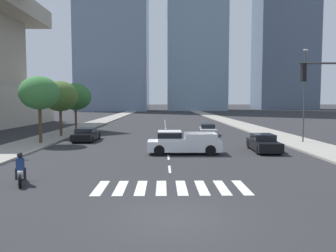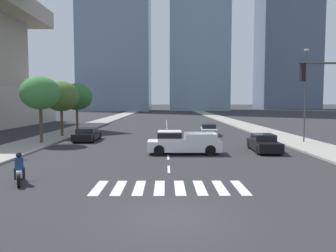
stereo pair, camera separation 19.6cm
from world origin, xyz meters
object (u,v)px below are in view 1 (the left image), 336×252
(sedan_black_2, at_px, (263,143))
(street_tree_second, at_px, (60,96))
(sedan_black_0, at_px, (86,135))
(street_tree_nearest, at_px, (39,93))
(street_tree_third, at_px, (75,97))
(sedan_silver_1, at_px, (208,130))
(street_lamp_east, at_px, (304,89))
(motorcycle_lead, at_px, (21,171))
(pickup_truck, at_px, (181,143))

(sedan_black_2, xyz_separation_m, street_tree_second, (-18.65, 10.19, 3.76))
(sedan_black_0, distance_m, street_tree_second, 6.09)
(street_tree_second, bearing_deg, sedan_black_0, -43.40)
(street_tree_nearest, height_order, street_tree_third, street_tree_third)
(street_tree_nearest, bearing_deg, sedan_silver_1, 26.45)
(sedan_black_0, distance_m, street_lamp_east, 20.80)
(motorcycle_lead, height_order, street_lamp_east, street_lamp_east)
(pickup_truck, xyz_separation_m, street_lamp_east, (11.48, 5.73, 4.12))
(street_tree_nearest, bearing_deg, sedan_black_0, 36.54)
(sedan_black_0, xyz_separation_m, sedan_silver_1, (12.56, 5.40, -0.02))
(street_tree_nearest, bearing_deg, street_tree_second, 90.00)
(pickup_truck, bearing_deg, street_tree_nearest, -23.75)
(street_tree_third, bearing_deg, pickup_truck, -54.93)
(sedan_black_2, distance_m, street_tree_third, 25.03)
(pickup_truck, xyz_separation_m, street_tree_third, (-12.20, 17.38, 3.58))
(motorcycle_lead, relative_size, street_tree_nearest, 0.35)
(pickup_truck, bearing_deg, street_lamp_east, -153.20)
(motorcycle_lead, distance_m, street_lamp_east, 24.55)
(motorcycle_lead, distance_m, sedan_black_0, 16.74)
(motorcycle_lead, height_order, street_tree_second, street_tree_second)
(sedan_black_0, bearing_deg, motorcycle_lead, -176.96)
(sedan_silver_1, bearing_deg, sedan_black_0, -62.66)
(street_tree_third, bearing_deg, sedan_silver_1, -13.89)
(motorcycle_lead, bearing_deg, street_tree_nearest, -4.33)
(sedan_black_2, bearing_deg, street_tree_second, -115.78)
(street_tree_second, bearing_deg, sedan_silver_1, 7.51)
(motorcycle_lead, bearing_deg, sedan_black_2, -76.87)
(sedan_black_2, height_order, street_lamp_east, street_lamp_east)
(sedan_black_2, height_order, street_tree_nearest, street_tree_nearest)
(motorcycle_lead, xyz_separation_m, street_lamp_east, (19.39, 14.42, 4.35))
(pickup_truck, bearing_deg, street_tree_third, -54.64)
(street_lamp_east, bearing_deg, pickup_truck, -153.49)
(street_tree_nearest, relative_size, street_tree_third, 1.00)
(motorcycle_lead, distance_m, street_tree_second, 20.80)
(sedan_silver_1, height_order, street_tree_second, street_tree_second)
(pickup_truck, height_order, street_lamp_east, street_lamp_east)
(motorcycle_lead, distance_m, street_tree_nearest, 15.30)
(pickup_truck, xyz_separation_m, sedan_black_2, (6.45, 1.12, -0.20))
(sedan_black_0, distance_m, street_tree_nearest, 5.87)
(street_tree_nearest, distance_m, street_tree_third, 11.94)
(street_tree_second, height_order, street_tree_third, street_tree_third)
(street_tree_nearest, bearing_deg, motorcycle_lead, -73.09)
(motorcycle_lead, bearing_deg, street_tree_third, -11.88)
(motorcycle_lead, relative_size, pickup_truck, 0.39)
(pickup_truck, xyz_separation_m, street_tree_nearest, (-12.20, 5.44, 3.75))
(sedan_silver_1, bearing_deg, motorcycle_lead, -23.88)
(motorcycle_lead, xyz_separation_m, sedan_silver_1, (11.73, 22.11, -0.01))
(sedan_silver_1, xyz_separation_m, street_tree_third, (-16.03, 3.96, 3.83))
(sedan_silver_1, distance_m, street_lamp_east, 11.69)
(pickup_truck, relative_size, sedan_black_2, 1.17)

